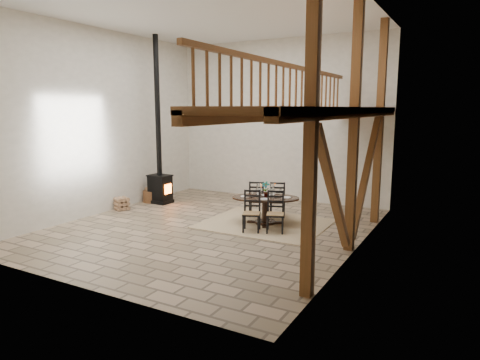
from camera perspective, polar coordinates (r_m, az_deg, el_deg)
The scene contains 7 objects.
ground at distance 10.54m, azimuth -3.88°, elevation -6.36°, with size 8.00×8.00×0.00m, color tan.
room_shell at distance 9.54m, azimuth 2.04°, elevation 10.33°, with size 7.02×8.02×5.01m.
rug at distance 10.85m, azimuth 3.38°, elevation -5.82°, with size 3.00×2.50×0.02m, color tan.
dining_table at distance 10.76m, azimuth 3.40°, elevation -3.78°, with size 1.94×2.09×1.08m.
wood_stove at distance 13.24m, azimuth -10.69°, elevation 1.73°, with size 0.70×0.55×5.00m.
log_basket at distance 13.58m, azimuth -11.66°, elevation -2.06°, with size 0.55×0.55×0.45m.
log_stack at distance 12.71m, azimuth -15.49°, elevation -3.07°, with size 0.48×0.48×0.37m.
Camera 1 is at (5.51, -8.51, 2.89)m, focal length 32.00 mm.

